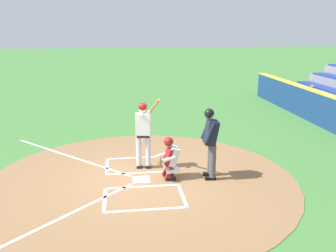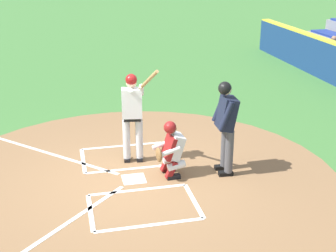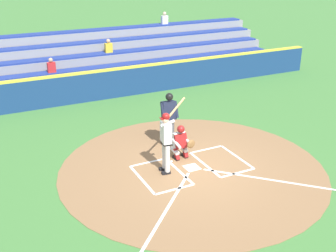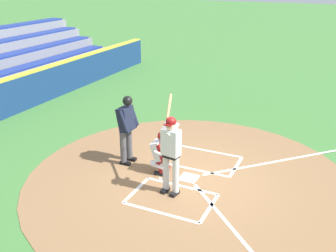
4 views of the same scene
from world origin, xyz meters
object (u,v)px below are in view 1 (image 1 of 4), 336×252
at_px(batter, 143,131).
at_px(baseball, 163,172).
at_px(catcher, 169,157).
at_px(plate_umpire, 211,139).

distance_m(batter, baseball, 1.24).
xyz_separation_m(batter, catcher, (-0.80, -0.60, -0.51)).
relative_size(plate_umpire, baseball, 25.20).
bearing_deg(plate_umpire, catcher, 84.57).
bearing_deg(baseball, batter, 48.68).
bearing_deg(catcher, batter, 36.73).
distance_m(catcher, plate_umpire, 1.17).
distance_m(batter, plate_umpire, 1.89).
bearing_deg(batter, baseball, -131.32).
xyz_separation_m(batter, plate_umpire, (-0.90, -1.65, -0.02)).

